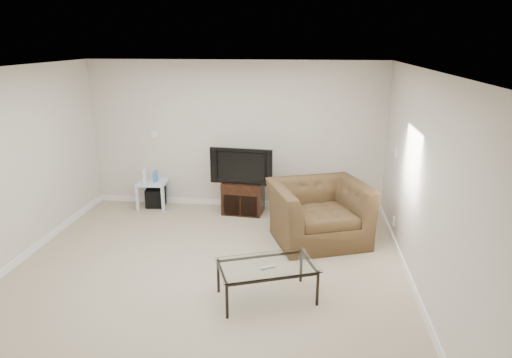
# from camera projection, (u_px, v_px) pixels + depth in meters

# --- Properties ---
(floor) EXTENTS (5.00, 5.00, 0.00)m
(floor) POSITION_uv_depth(u_px,v_px,m) (206.00, 274.00, 5.69)
(floor) COLOR tan
(floor) RESTS_ON ground
(ceiling) EXTENTS (5.00, 5.00, 0.00)m
(ceiling) POSITION_uv_depth(u_px,v_px,m) (198.00, 69.00, 4.96)
(ceiling) COLOR white
(ceiling) RESTS_ON ground
(wall_back) EXTENTS (5.00, 0.02, 2.50)m
(wall_back) POSITION_uv_depth(u_px,v_px,m) (235.00, 136.00, 7.70)
(wall_back) COLOR silver
(wall_back) RESTS_ON ground
(wall_left) EXTENTS (0.02, 5.00, 2.50)m
(wall_left) POSITION_uv_depth(u_px,v_px,m) (2.00, 172.00, 5.59)
(wall_left) COLOR silver
(wall_left) RESTS_ON ground
(wall_right) EXTENTS (0.02, 5.00, 2.50)m
(wall_right) POSITION_uv_depth(u_px,v_px,m) (423.00, 186.00, 5.06)
(wall_right) COLOR silver
(wall_right) RESTS_ON ground
(plate_back) EXTENTS (0.12, 0.02, 0.12)m
(plate_back) POSITION_uv_depth(u_px,v_px,m) (155.00, 134.00, 7.84)
(plate_back) COLOR white
(plate_back) RESTS_ON wall_back
(plate_right_switch) EXTENTS (0.02, 0.09, 0.13)m
(plate_right_switch) POSITION_uv_depth(u_px,v_px,m) (396.00, 152.00, 6.58)
(plate_right_switch) COLOR white
(plate_right_switch) RESTS_ON wall_right
(plate_right_outlet) EXTENTS (0.02, 0.08, 0.12)m
(plate_right_outlet) POSITION_uv_depth(u_px,v_px,m) (394.00, 221.00, 6.57)
(plate_right_outlet) COLOR white
(plate_right_outlet) RESTS_ON wall_right
(tv_stand) EXTENTS (0.70, 0.51, 0.55)m
(tv_stand) POSITION_uv_depth(u_px,v_px,m) (243.00, 197.00, 7.66)
(tv_stand) COLOR black
(tv_stand) RESTS_ON floor
(dvd_player) EXTENTS (0.37, 0.27, 0.05)m
(dvd_player) POSITION_uv_depth(u_px,v_px,m) (243.00, 187.00, 7.57)
(dvd_player) COLOR black
(dvd_player) RESTS_ON tv_stand
(television) EXTENTS (0.97, 0.29, 0.60)m
(television) POSITION_uv_depth(u_px,v_px,m) (243.00, 165.00, 7.47)
(television) COLOR black
(television) RESTS_ON tv_stand
(side_table) EXTENTS (0.51, 0.51, 0.47)m
(side_table) POSITION_uv_depth(u_px,v_px,m) (154.00, 194.00, 7.94)
(side_table) COLOR #ACC3D2
(side_table) RESTS_ON floor
(subwoofer) EXTENTS (0.34, 0.34, 0.31)m
(subwoofer) POSITION_uv_depth(u_px,v_px,m) (156.00, 197.00, 7.98)
(subwoofer) COLOR black
(subwoofer) RESTS_ON floor
(game_console) EXTENTS (0.07, 0.16, 0.21)m
(game_console) POSITION_uv_depth(u_px,v_px,m) (145.00, 175.00, 7.83)
(game_console) COLOR white
(game_console) RESTS_ON side_table
(game_case) EXTENTS (0.05, 0.14, 0.19)m
(game_case) POSITION_uv_depth(u_px,v_px,m) (155.00, 176.00, 7.82)
(game_case) COLOR #337FCC
(game_case) RESTS_ON side_table
(recliner) EXTENTS (1.52, 1.25, 1.14)m
(recliner) POSITION_uv_depth(u_px,v_px,m) (319.00, 203.00, 6.51)
(recliner) COLOR #4F3D1F
(recliner) RESTS_ON floor
(coffee_table) EXTENTS (1.23, 0.95, 0.42)m
(coffee_table) POSITION_uv_depth(u_px,v_px,m) (267.00, 282.00, 5.11)
(coffee_table) COLOR black
(coffee_table) RESTS_ON floor
(remote) EXTENTS (0.17, 0.12, 0.02)m
(remote) POSITION_uv_depth(u_px,v_px,m) (267.00, 267.00, 4.96)
(remote) COLOR #B2B2B7
(remote) RESTS_ON coffee_table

